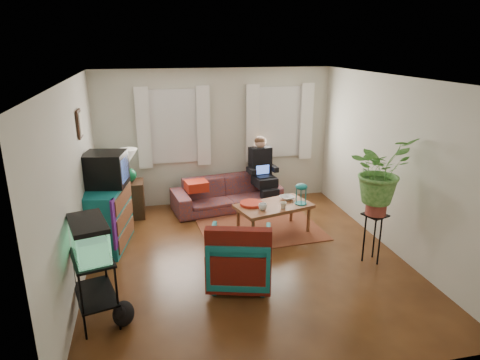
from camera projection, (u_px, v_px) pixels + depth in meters
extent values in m
cube|color=#4F2B14|center=(246.00, 259.00, 6.31)|extent=(4.50, 5.00, 0.01)
cube|color=white|center=(247.00, 79.00, 5.50)|extent=(4.50, 5.00, 0.01)
cube|color=silver|center=(216.00, 137.00, 8.22)|extent=(4.50, 0.01, 2.60)
cube|color=silver|center=(316.00, 261.00, 3.59)|extent=(4.50, 0.01, 2.60)
cube|color=silver|center=(75.00, 187.00, 5.43)|extent=(0.01, 5.00, 2.60)
cube|color=silver|center=(393.00, 165.00, 6.38)|extent=(0.01, 5.00, 2.60)
cube|color=white|center=(174.00, 126.00, 7.96)|extent=(1.08, 0.04, 1.38)
cube|color=white|center=(279.00, 122.00, 8.39)|extent=(1.08, 0.04, 1.38)
cube|color=white|center=(174.00, 127.00, 7.89)|extent=(1.36, 0.06, 1.50)
cube|color=white|center=(280.00, 123.00, 8.32)|extent=(1.36, 0.06, 1.50)
cube|color=#3D2616|center=(80.00, 124.00, 6.03)|extent=(0.04, 0.32, 0.40)
cube|color=maroon|center=(259.00, 227.00, 7.36)|extent=(2.09, 1.72, 0.01)
imported|color=brown|center=(227.00, 189.00, 8.11)|extent=(2.13, 1.09, 0.80)
cube|color=#423019|center=(131.00, 199.00, 7.75)|extent=(0.47, 0.47, 0.67)
cube|color=#125371|center=(107.00, 217.00, 6.57)|extent=(0.74, 1.16, 0.96)
cube|color=black|center=(106.00, 169.00, 6.45)|extent=(0.69, 0.64, 0.51)
cube|color=black|center=(95.00, 288.00, 4.83)|extent=(0.58, 0.80, 0.81)
cube|color=#7FD899|center=(89.00, 238.00, 4.64)|extent=(0.52, 0.73, 0.43)
ellipsoid|color=black|center=(123.00, 311.00, 4.82)|extent=(0.31, 0.41, 0.32)
imported|color=navy|center=(240.00, 255.00, 5.58)|extent=(0.96, 0.93, 0.81)
cube|color=#9E0A0A|center=(238.00, 255.00, 5.23)|extent=(0.83, 0.41, 0.67)
cube|color=brown|center=(273.00, 219.00, 7.10)|extent=(1.34, 0.95, 0.50)
imported|color=white|center=(263.00, 207.00, 6.79)|extent=(0.17, 0.17, 0.11)
imported|color=beige|center=(283.00, 205.00, 6.86)|extent=(0.13, 0.13, 0.10)
imported|color=white|center=(287.00, 198.00, 7.25)|extent=(0.29, 0.29, 0.06)
cylinder|color=#B21414|center=(251.00, 204.00, 7.01)|extent=(0.46, 0.46, 0.04)
cube|color=black|center=(373.00, 238.00, 6.14)|extent=(0.40, 0.40, 0.74)
imported|color=#599947|center=(379.00, 180.00, 5.87)|extent=(1.03, 0.96, 0.93)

